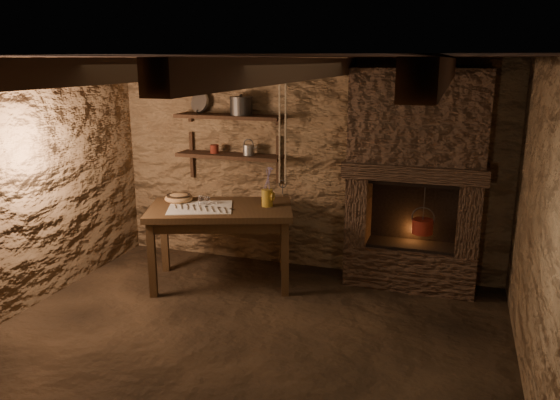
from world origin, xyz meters
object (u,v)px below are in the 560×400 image
(work_table, at_px, (221,242))
(wooden_bowl, at_px, (179,198))
(iron_stockpot, at_px, (241,107))
(red_pot, at_px, (423,225))
(stoneware_jug, at_px, (267,190))

(work_table, distance_m, wooden_bowl, 0.68)
(work_table, distance_m, iron_stockpot, 1.53)
(work_table, distance_m, red_pot, 2.14)
(iron_stockpot, bearing_deg, stoneware_jug, -43.65)
(work_table, relative_size, red_pot, 3.16)
(stoneware_jug, bearing_deg, wooden_bowl, 176.78)
(stoneware_jug, bearing_deg, work_table, -169.47)
(iron_stockpot, height_order, red_pot, iron_stockpot)
(stoneware_jug, xyz_separation_m, wooden_bowl, (-0.99, -0.12, -0.14))
(stoneware_jug, xyz_separation_m, red_pot, (1.60, 0.32, -0.34))
(wooden_bowl, relative_size, iron_stockpot, 1.25)
(red_pot, bearing_deg, work_table, -166.42)
(iron_stockpot, bearing_deg, red_pot, -3.34)
(red_pot, bearing_deg, stoneware_jug, -168.67)
(work_table, relative_size, iron_stockpot, 6.86)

